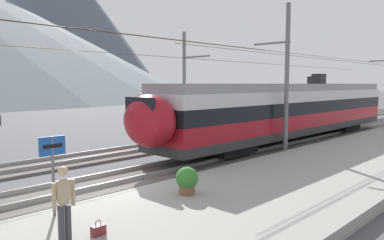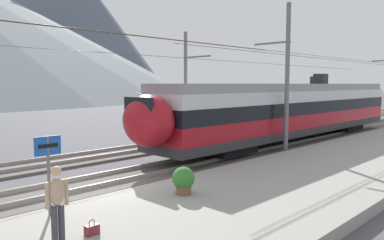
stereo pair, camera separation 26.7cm
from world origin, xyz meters
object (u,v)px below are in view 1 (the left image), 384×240
passenger_walking (64,200)px  handbag_beside_passenger (98,230)px  catenary_mast_mid (284,77)px  train_near_platform (289,109)px  catenary_mast_far_side (186,82)px  potted_plant_platform_edge (187,179)px  train_far_track (290,102)px  platform_sign (53,158)px

passenger_walking → handbag_beside_passenger: bearing=-14.3°
catenary_mast_mid → handbag_beside_passenger: catenary_mast_mid is taller
train_near_platform → passenger_walking: 18.57m
catenary_mast_far_side → handbag_beside_passenger: 19.17m
catenary_mast_mid → handbag_beside_passenger: size_ratio=135.08×
train_near_platform → potted_plant_platform_edge: train_near_platform is taller
handbag_beside_passenger → passenger_walking: bearing=165.7°
train_near_platform → train_far_track: bearing=29.0°
catenary_mast_mid → handbag_beside_passenger: bearing=-166.9°
catenary_mast_far_side → handbag_beside_passenger: (-14.74, -11.76, -3.46)m
catenary_mast_mid → handbag_beside_passenger: (-13.45, -3.12, -3.70)m
train_far_track → catenary_mast_far_side: size_ratio=0.53×
platform_sign → passenger_walking: size_ratio=1.24×
handbag_beside_passenger → potted_plant_platform_edge: 3.82m
train_near_platform → platform_sign: bearing=-170.3°
train_far_track → handbag_beside_passenger: (-25.85, -9.70, -1.72)m
platform_sign → potted_plant_platform_edge: size_ratio=2.41×
catenary_mast_far_side → passenger_walking: bearing=-143.2°
passenger_walking → handbag_beside_passenger: 1.11m
train_near_platform → catenary_mast_mid: (-3.77, -1.79, 1.98)m
train_near_platform → catenary_mast_far_side: 7.48m
catenary_mast_far_side → catenary_mast_mid: bearing=-98.5°
train_near_platform → catenary_mast_far_side: bearing=109.9°
platform_sign → potted_plant_platform_edge: bearing=-17.1°
train_far_track → catenary_mast_far_side: (-11.11, 2.06, 1.74)m
train_near_platform → platform_sign: (-17.29, -2.94, -0.30)m
passenger_walking → catenary_mast_mid: bearing=11.7°
handbag_beside_passenger → platform_sign: bearing=92.3°
handbag_beside_passenger → catenary_mast_mid: bearing=13.1°
platform_sign → handbag_beside_passenger: 2.43m
catenary_mast_mid → train_near_platform: bearing=25.5°
train_near_platform → catenary_mast_mid: 4.62m
platform_sign → handbag_beside_passenger: size_ratio=5.81×
handbag_beside_passenger → catenary_mast_far_side: bearing=38.6°
train_far_track → passenger_walking: (-26.57, -9.52, -0.90)m
passenger_walking → platform_sign: bearing=70.3°
catenary_mast_far_side → platform_sign: bearing=-146.6°
platform_sign → train_near_platform: bearing=9.7°
catenary_mast_mid → potted_plant_platform_edge: 10.55m
potted_plant_platform_edge → catenary_mast_far_side: bearing=44.8°
catenary_mast_mid → potted_plant_platform_edge: bearing=-166.6°
train_near_platform → train_far_track: size_ratio=0.96×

